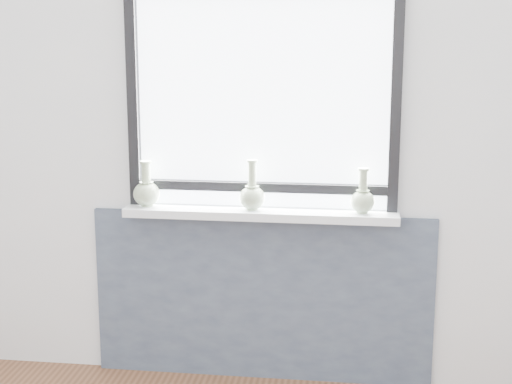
# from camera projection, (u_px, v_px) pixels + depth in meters

# --- Properties ---
(back_wall) EXTENTS (3.60, 0.02, 2.60)m
(back_wall) POSITION_uv_depth(u_px,v_px,m) (263.00, 124.00, 3.77)
(back_wall) COLOR silver
(back_wall) RESTS_ON ground
(apron_panel) EXTENTS (1.70, 0.03, 0.86)m
(apron_panel) POSITION_uv_depth(u_px,v_px,m) (262.00, 297.00, 3.93)
(apron_panel) COLOR #4A586A
(apron_panel) RESTS_ON ground
(windowsill) EXTENTS (1.32, 0.18, 0.04)m
(windowsill) POSITION_uv_depth(u_px,v_px,m) (260.00, 213.00, 3.77)
(windowsill) COLOR silver
(windowsill) RESTS_ON apron_panel
(window) EXTENTS (1.30, 0.06, 1.05)m
(window) POSITION_uv_depth(u_px,v_px,m) (262.00, 95.00, 3.71)
(window) COLOR black
(window) RESTS_ON windowsill
(vase_a) EXTENTS (0.13, 0.13, 0.22)m
(vase_a) POSITION_uv_depth(u_px,v_px,m) (147.00, 191.00, 3.82)
(vase_a) COLOR #AAC098
(vase_a) RESTS_ON windowsill
(vase_b) EXTENTS (0.12, 0.12, 0.24)m
(vase_b) POSITION_uv_depth(u_px,v_px,m) (252.00, 195.00, 3.74)
(vase_b) COLOR #AAC098
(vase_b) RESTS_ON windowsill
(vase_c) EXTENTS (0.12, 0.12, 0.21)m
(vase_c) POSITION_uv_depth(u_px,v_px,m) (363.00, 199.00, 3.68)
(vase_c) COLOR #AAC098
(vase_c) RESTS_ON windowsill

